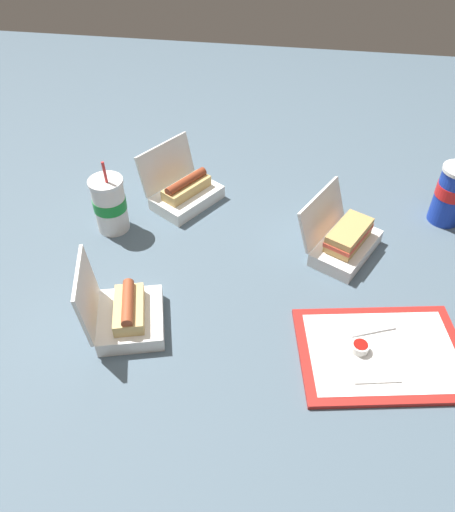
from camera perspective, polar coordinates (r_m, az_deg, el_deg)
name	(u,v)px	position (r m, az deg, el deg)	size (l,w,h in m)	color
ground_plane	(246,273)	(1.31, 2.14, -1.91)	(3.20, 3.20, 0.00)	#4C6070
food_tray	(382,353)	(1.18, 17.22, -10.56)	(0.41, 0.32, 0.01)	red
ketchup_cup	(360,347)	(1.16, 14.89, -10.06)	(0.04, 0.04, 0.02)	white
napkin_stack	(372,363)	(1.15, 16.21, -11.66)	(0.10, 0.10, 0.00)	white
plastic_fork	(373,331)	(1.21, 16.25, -8.19)	(0.11, 0.01, 0.01)	white
clamshell_hotdog_center	(125,314)	(1.18, -11.61, -6.47)	(0.21, 0.21, 0.19)	white
clamshell_sandwich_left	(344,240)	(1.37, 13.18, 1.78)	(0.24, 0.26, 0.16)	white
clamshell_hotdog_right	(184,191)	(1.53, -4.96, 7.43)	(0.25, 0.26, 0.17)	white
soda_cup_left	(452,194)	(1.55, 24.25, 6.50)	(0.10, 0.10, 0.24)	#1938B7
soda_cup_corner	(110,204)	(1.43, -13.30, 5.77)	(0.10, 0.10, 0.22)	white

